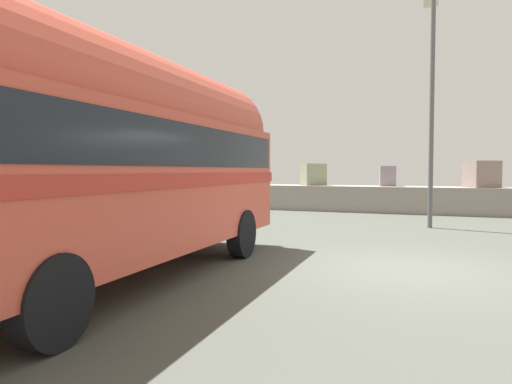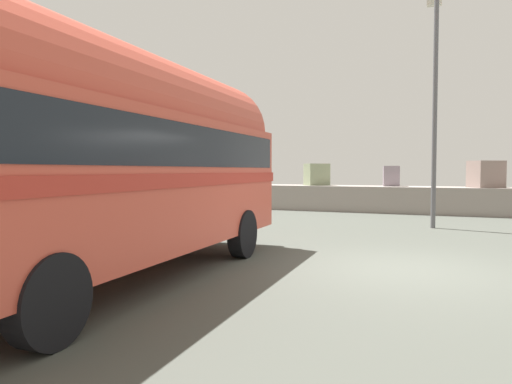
# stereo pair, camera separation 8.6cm
# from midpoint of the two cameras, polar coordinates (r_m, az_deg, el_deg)

# --- Properties ---
(ground) EXTENTS (32.00, 26.00, 0.02)m
(ground) POSITION_cam_midpoint_polar(r_m,az_deg,el_deg) (8.91, 16.38, -8.92)
(ground) COLOR #494C44
(breakwater) EXTENTS (31.36, 2.32, 2.39)m
(breakwater) POSITION_cam_midpoint_polar(r_m,az_deg,el_deg) (20.52, 20.56, -0.50)
(breakwater) COLOR gray
(breakwater) RESTS_ON ground
(vintage_coach) EXTENTS (2.94, 8.72, 3.70)m
(vintage_coach) POSITION_cam_midpoint_polar(r_m,az_deg,el_deg) (7.72, -16.79, 4.55)
(vintage_coach) COLOR black
(vintage_coach) RESTS_ON ground
(lamp_post) EXTENTS (0.44, 1.12, 7.17)m
(lamp_post) POSITION_cam_midpoint_polar(r_m,az_deg,el_deg) (15.61, 20.18, 10.66)
(lamp_post) COLOR #5B5B60
(lamp_post) RESTS_ON ground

